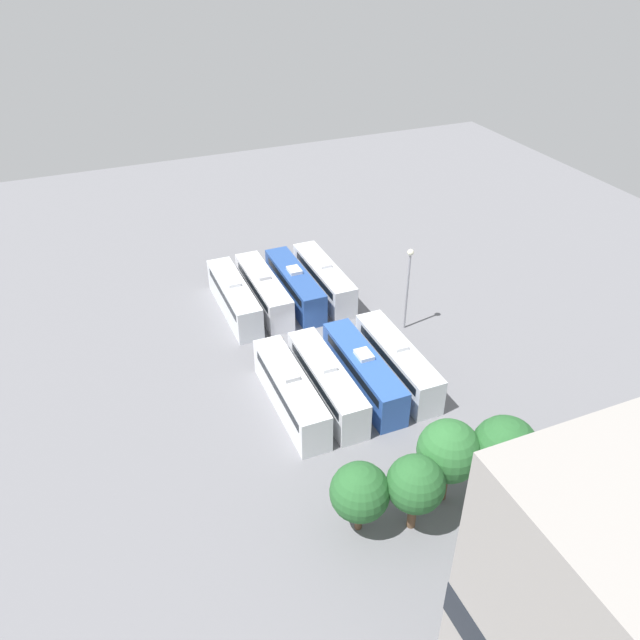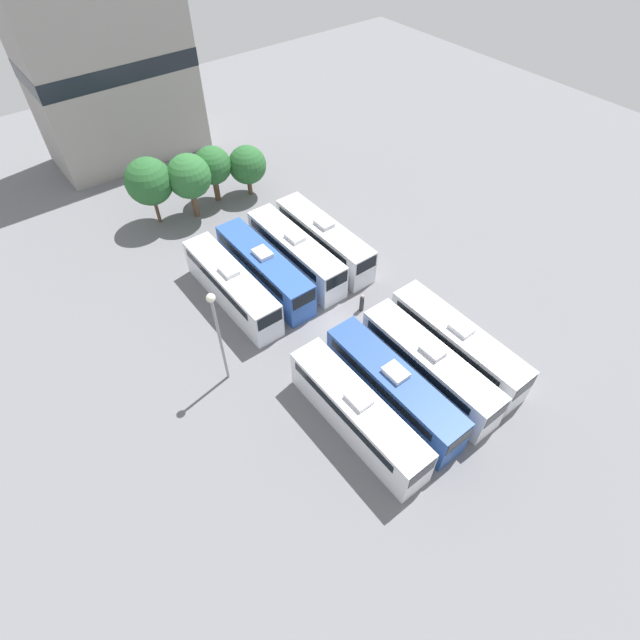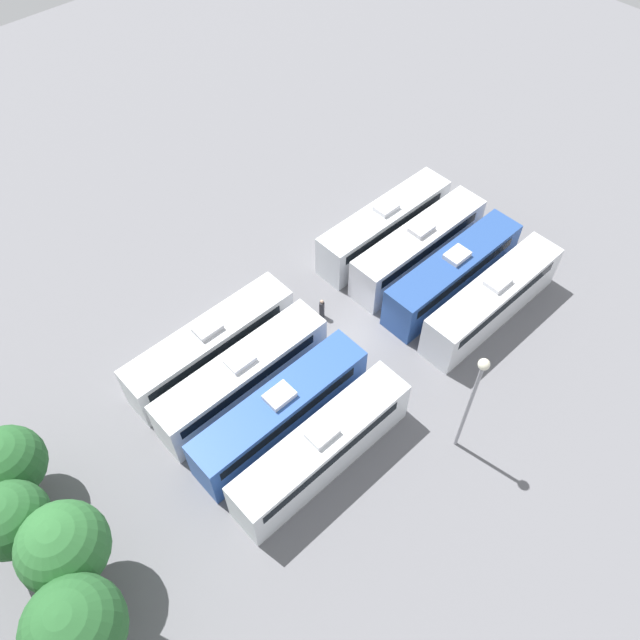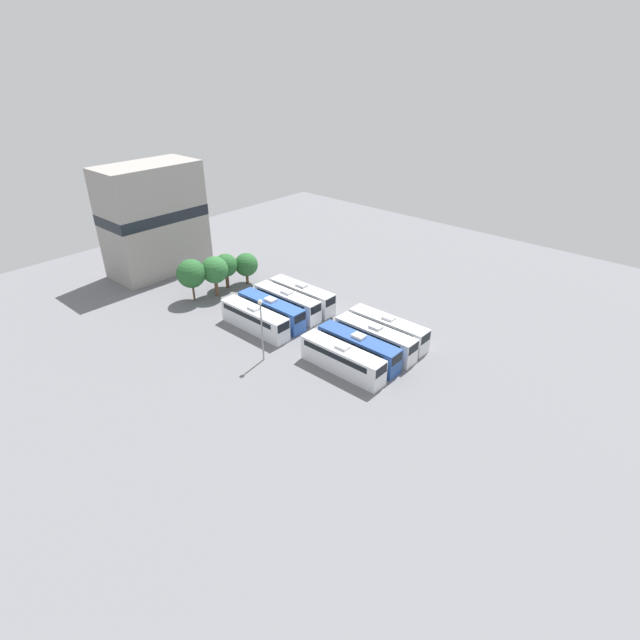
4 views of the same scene
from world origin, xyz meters
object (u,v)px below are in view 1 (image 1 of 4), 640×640
light_pole (408,276)px  tree_2 (416,484)px  bus_6 (327,382)px  tree_0 (505,449)px  bus_1 (295,285)px  bus_3 (234,297)px  bus_0 (324,278)px  bus_4 (397,361)px  bus_5 (363,371)px  bus_7 (290,391)px  bus_2 (264,290)px  tree_1 (449,451)px  worker_person (282,345)px  tree_3 (360,492)px

light_pole → tree_2: size_ratio=1.45×
bus_6 → tree_2: 13.92m
tree_0 → bus_1: bearing=-83.2°
light_pole → bus_3: bearing=-31.9°
bus_0 → light_pole: size_ratio=1.36×
bus_4 → bus_5: 3.28m
bus_1 → light_pole: (-7.89, 8.86, 3.85)m
bus_6 → bus_7: size_ratio=1.00×
tree_2 → bus_2: bearing=-89.5°
tree_0 → bus_7: bearing=-54.8°
bus_2 → tree_2: size_ratio=1.98×
bus_0 → bus_2: bearing=-1.1°
bus_2 → tree_1: tree_1 is taller
bus_2 → worker_person: 8.41m
tree_1 → tree_2: (3.12, 1.22, -0.52)m
bus_7 → tree_2: (-3.25, 13.78, 2.07)m
bus_3 → worker_person: size_ratio=6.87×
light_pole → tree_0: size_ratio=1.25×
bus_2 → tree_0: (-6.77, 29.72, 2.71)m
bus_1 → bus_7: (6.28, 15.64, 0.00)m
bus_5 → bus_6: bearing=1.9°
light_pole → tree_1: 20.89m
bus_3 → worker_person: bus_3 is taller
light_pole → tree_0: 21.15m
bus_4 → worker_person: bus_4 is taller
bus_4 → tree_1: bearing=75.2°
tree_0 → bus_2: bearing=-77.2°
bus_4 → bus_7: 9.76m
bus_2 → tree_3: 28.64m
bus_4 → tree_1: tree_1 is taller
bus_1 → bus_4: size_ratio=1.00×
bus_7 → bus_0: bearing=-121.2°
tree_0 → bus_3: bearing=-71.5°
tree_2 → bus_5: bearing=-103.1°
bus_3 → bus_6: (-3.25, 15.67, 0.00)m
light_pole → bus_2: bearing=-39.1°
bus_5 → tree_2: tree_2 is taller
bus_3 → bus_5: size_ratio=1.00×
bus_2 → bus_4: 16.99m
bus_0 → bus_7: 18.39m
bus_7 → tree_3: bearing=90.0°
bus_4 → light_pole: 8.77m
light_pole → tree_2: 23.35m
tree_0 → tree_3: 9.93m
bus_5 → bus_6: size_ratio=1.00×
bus_1 → tree_3: tree_3 is taller
bus_3 → tree_0: 31.26m
bus_2 → bus_5: 16.12m
bus_1 → tree_1: size_ratio=1.75×
bus_3 → tree_1: size_ratio=1.75×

